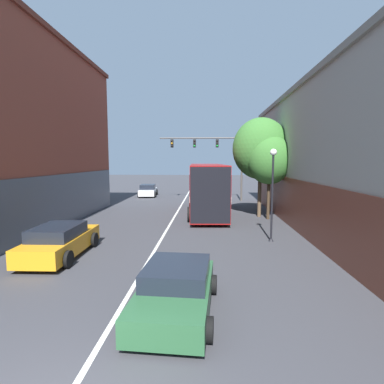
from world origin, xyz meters
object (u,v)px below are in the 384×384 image
Objects in this scene: traffic_signal_gantry at (214,152)px; parked_car_left_mid at (148,190)px; hatchback_foreground at (176,290)px; parked_car_left_near at (60,241)px; street_tree_near at (261,149)px; street_tree_far at (269,160)px; bus at (207,186)px; street_lamp at (272,187)px.

parked_car_left_mid is at bearing 153.74° from traffic_signal_gantry.
parked_car_left_near is (-5.36, 4.34, 0.06)m from hatchback_foreground.
traffic_signal_gantry is at bearing 110.18° from street_tree_near.
parked_car_left_near is at bearing -140.31° from street_tree_far.
street_tree_far is at bearing -51.45° from parked_car_left_near.
street_tree_far is at bearing -118.15° from bus.
traffic_signal_gantry is at bearing -8.01° from bus.
parked_car_left_mid is at bearing 118.06° from street_lamp.
bus is at bearing 154.35° from street_tree_far.
parked_car_left_mid is at bearing 29.08° from bus.
parked_car_left_near is 0.64× the size of street_tree_near.
street_lamp is at bearing -94.56° from street_tree_near.
bus is 2.56× the size of hatchback_foreground.
parked_car_left_near is 0.78× the size of street_tree_far.
traffic_signal_gantry is 8.91m from street_tree_near.
hatchback_foreground is at bearing -119.19° from street_lamp.
traffic_signal_gantry reaches higher than street_tree_far.
street_lamp is (4.03, 7.21, 2.14)m from hatchback_foreground.
parked_car_left_mid reaches higher than hatchback_foreground.
street_tree_near is at bearing -47.28° from parked_car_left_near.
hatchback_foreground is 8.53m from street_lamp.
street_tree_near reaches higher than parked_car_left_mid.
bus is 12.36m from parked_car_left_near.
street_tree_far reaches higher than street_lamp.
traffic_signal_gantry is at bearing 99.61° from street_lamp.
street_tree_near is 1.22× the size of street_tree_far.
parked_car_left_near reaches higher than parked_car_left_mid.
street_tree_far reaches higher than parked_car_left_near.
hatchback_foreground is 22.69m from traffic_signal_gantry.
bus reaches higher than parked_car_left_mid.
traffic_signal_gantry is 1.43× the size of street_tree_far.
traffic_signal_gantry reaches higher than hatchback_foreground.
street_tree_near is (3.08, -8.37, -0.02)m from traffic_signal_gantry.
parked_car_left_mid is (-5.93, 25.89, 0.04)m from hatchback_foreground.
parked_car_left_mid is 9.29m from traffic_signal_gantry.
bus is 2.29× the size of parked_car_left_near.
parked_car_left_near is at bearing 147.49° from bus.
parked_car_left_mid is at bearing 0.39° from parked_car_left_near.
street_lamp is at bearing -159.81° from bus.
street_tree_near reaches higher than street_tree_far.
bus is at bearing 112.69° from street_lamp.
street_tree_near is (4.56, 13.87, 4.26)m from hatchback_foreground.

